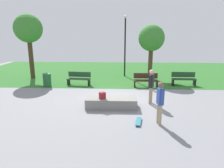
% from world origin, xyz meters
% --- Properties ---
extents(ground_plane, '(28.00, 28.00, 0.00)m').
position_xyz_m(ground_plane, '(0.00, 0.00, 0.00)').
color(ground_plane, gray).
extents(grass_lawn, '(26.60, 12.03, 0.01)m').
position_xyz_m(grass_lawn, '(0.00, 7.99, 0.00)').
color(grass_lawn, '#2D6B28').
rests_on(grass_lawn, ground_plane).
extents(concrete_ledge, '(2.45, 0.96, 0.48)m').
position_xyz_m(concrete_ledge, '(-0.36, -1.30, 0.24)').
color(concrete_ledge, gray).
rests_on(concrete_ledge, ground_plane).
extents(backpack_on_ledge, '(0.34, 0.32, 0.32)m').
position_xyz_m(backpack_on_ledge, '(-0.78, -1.47, 0.64)').
color(backpack_on_ledge, maroon).
rests_on(backpack_on_ledge, concrete_ledge).
extents(skater_performing_trick, '(0.25, 0.43, 1.73)m').
position_xyz_m(skater_performing_trick, '(1.62, -3.11, 1.01)').
color(skater_performing_trick, tan).
rests_on(skater_performing_trick, ground_plane).
extents(skater_watching, '(0.32, 0.40, 1.77)m').
position_xyz_m(skater_watching, '(1.63, -0.70, 1.04)').
color(skater_watching, tan).
rests_on(skater_watching, ground_plane).
extents(skateboard_by_ledge, '(0.33, 0.82, 0.08)m').
position_xyz_m(skateboard_by_ledge, '(0.82, -3.04, 0.06)').
color(skateboard_by_ledge, teal).
rests_on(skateboard_by_ledge, ground_plane).
extents(park_bench_near_lamppost, '(1.60, 0.47, 0.91)m').
position_xyz_m(park_bench_near_lamppost, '(4.42, 3.09, 0.48)').
color(park_bench_near_lamppost, '#1E4223').
rests_on(park_bench_near_lamppost, ground_plane).
extents(park_bench_near_path, '(1.60, 0.47, 0.91)m').
position_xyz_m(park_bench_near_path, '(1.77, 2.57, 0.48)').
color(park_bench_near_path, '#331E14').
rests_on(park_bench_near_path, ground_plane).
extents(park_bench_by_oak, '(1.64, 0.65, 0.91)m').
position_xyz_m(park_bench_by_oak, '(-2.79, 2.86, 0.48)').
color(park_bench_by_oak, '#1E4223').
rests_on(park_bench_by_oak, ground_plane).
extents(tree_tall_oak, '(2.14, 2.14, 4.92)m').
position_xyz_m(tree_tall_oak, '(-6.96, 4.93, 3.77)').
color(tree_tall_oak, '#42301E').
rests_on(tree_tall_oak, grass_lawn).
extents(tree_slender_maple, '(2.00, 2.00, 4.14)m').
position_xyz_m(tree_slender_maple, '(2.43, 5.33, 3.07)').
color(tree_slender_maple, '#4C3823').
rests_on(tree_slender_maple, grass_lawn).
extents(lamp_post, '(0.28, 0.28, 4.89)m').
position_xyz_m(lamp_post, '(0.42, 5.95, 2.92)').
color(lamp_post, black).
rests_on(lamp_post, ground_plane).
extents(trash_bin, '(0.53, 0.53, 0.88)m').
position_xyz_m(trash_bin, '(-4.86, 2.39, 0.44)').
color(trash_bin, '#1E592D').
rests_on(trash_bin, ground_plane).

